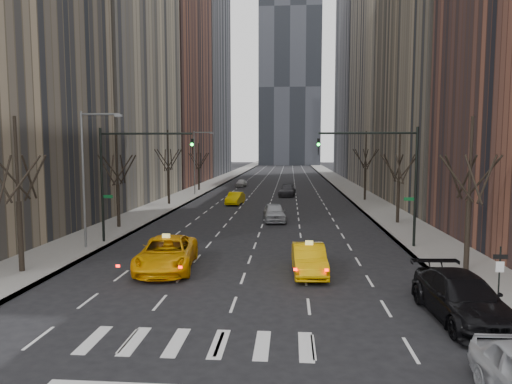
% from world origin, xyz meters
% --- Properties ---
extents(ground, '(400.00, 400.00, 0.00)m').
position_xyz_m(ground, '(0.00, 0.00, 0.00)').
color(ground, black).
rests_on(ground, ground).
extents(sidewalk_left, '(4.50, 320.00, 0.15)m').
position_xyz_m(sidewalk_left, '(-12.25, 70.00, 0.07)').
color(sidewalk_left, slate).
rests_on(sidewalk_left, ground).
extents(sidewalk_right, '(4.50, 320.00, 0.15)m').
position_xyz_m(sidewalk_right, '(12.25, 70.00, 0.07)').
color(sidewalk_right, slate).
rests_on(sidewalk_right, ground).
extents(bld_left_far, '(14.00, 28.00, 44.00)m').
position_xyz_m(bld_left_far, '(-21.50, 66.00, 22.00)').
color(bld_left_far, brown).
rests_on(bld_left_far, ground).
extents(bld_left_deep, '(14.00, 30.00, 60.00)m').
position_xyz_m(bld_left_deep, '(-21.50, 96.00, 30.00)').
color(bld_left_deep, slate).
rests_on(bld_left_deep, ground).
extents(bld_right_far, '(14.00, 28.00, 50.00)m').
position_xyz_m(bld_right_far, '(21.50, 64.00, 25.00)').
color(bld_right_far, tan).
rests_on(bld_right_far, ground).
extents(bld_right_deep, '(14.00, 30.00, 58.00)m').
position_xyz_m(bld_right_deep, '(21.50, 95.00, 29.00)').
color(bld_right_deep, slate).
rests_on(bld_right_deep, ground).
extents(tower_far, '(24.00, 24.00, 120.00)m').
position_xyz_m(tower_far, '(2.00, 170.00, 60.00)').
color(tower_far, black).
rests_on(tower_far, ground).
extents(tree_lw_a, '(3.36, 3.50, 8.28)m').
position_xyz_m(tree_lw_a, '(-12.00, 4.00, 3.88)').
color(tree_lw_a, black).
rests_on(tree_lw_a, ground).
extents(tree_lw_b, '(3.36, 3.50, 7.82)m').
position_xyz_m(tree_lw_b, '(-12.00, 18.00, 3.72)').
color(tree_lw_b, black).
rests_on(tree_lw_b, ground).
extents(tree_lw_c, '(3.36, 3.50, 8.74)m').
position_xyz_m(tree_lw_c, '(-12.00, 34.00, 4.04)').
color(tree_lw_c, black).
rests_on(tree_lw_c, ground).
extents(tree_lw_d, '(3.36, 3.50, 7.36)m').
position_xyz_m(tree_lw_d, '(-12.00, 52.00, 3.56)').
color(tree_lw_d, black).
rests_on(tree_lw_d, ground).
extents(tree_rw_a, '(3.36, 3.50, 8.28)m').
position_xyz_m(tree_rw_a, '(12.00, 6.00, 3.88)').
color(tree_rw_a, black).
rests_on(tree_rw_a, ground).
extents(tree_rw_b, '(3.36, 3.50, 7.82)m').
position_xyz_m(tree_rw_b, '(12.00, 22.00, 3.72)').
color(tree_rw_b, black).
rests_on(tree_rw_b, ground).
extents(tree_rw_c, '(3.36, 3.50, 8.74)m').
position_xyz_m(tree_rw_c, '(12.00, 40.00, 4.04)').
color(tree_rw_c, black).
rests_on(tree_rw_c, ground).
extents(traffic_mast_left, '(6.69, 0.39, 8.00)m').
position_xyz_m(traffic_mast_left, '(-9.11, 12.00, 5.49)').
color(traffic_mast_left, black).
rests_on(traffic_mast_left, ground).
extents(traffic_mast_right, '(6.69, 0.39, 8.00)m').
position_xyz_m(traffic_mast_right, '(9.11, 12.00, 5.49)').
color(traffic_mast_right, black).
rests_on(traffic_mast_right, ground).
extents(streetlight_near, '(2.83, 0.22, 9.00)m').
position_xyz_m(streetlight_near, '(-10.84, 10.00, 5.62)').
color(streetlight_near, slate).
rests_on(streetlight_near, ground).
extents(streetlight_far, '(2.83, 0.22, 9.00)m').
position_xyz_m(streetlight_far, '(-10.84, 45.00, 5.62)').
color(streetlight_far, slate).
rests_on(streetlight_far, ground).
extents(sign_post, '(0.55, 0.06, 2.80)m').
position_xyz_m(sign_post, '(10.60, -1.01, 1.79)').
color(sign_post, black).
rests_on(sign_post, ground).
extents(taxi_suv, '(3.65, 6.71, 1.79)m').
position_xyz_m(taxi_suv, '(-4.42, 5.46, 0.89)').
color(taxi_suv, '#F4A705').
rests_on(taxi_suv, ground).
extents(taxi_sedan, '(1.90, 4.91, 1.59)m').
position_xyz_m(taxi_sedan, '(3.46, 5.10, 0.80)').
color(taxi_sedan, '#D69A04').
rests_on(taxi_sedan, ground).
extents(silver_sedan_ahead, '(2.44, 5.04, 1.66)m').
position_xyz_m(silver_sedan_ahead, '(0.97, 22.67, 0.83)').
color(silver_sedan_ahead, '#A4A7AC').
rests_on(silver_sedan_ahead, ground).
extents(parked_suv_black, '(2.89, 6.30, 1.78)m').
position_xyz_m(parked_suv_black, '(9.20, -1.07, 0.89)').
color(parked_suv_black, black).
rests_on(parked_suv_black, ground).
extents(far_taxi, '(2.04, 4.61, 1.47)m').
position_xyz_m(far_taxi, '(-4.15, 34.99, 0.73)').
color(far_taxi, '#E4BB04').
rests_on(far_taxi, ground).
extents(far_suv_grey, '(2.63, 5.55, 1.56)m').
position_xyz_m(far_suv_grey, '(2.01, 45.10, 0.78)').
color(far_suv_grey, '#2F2E33').
rests_on(far_suv_grey, ground).
extents(far_car_white, '(1.95, 4.04, 1.33)m').
position_xyz_m(far_car_white, '(-6.08, 59.77, 0.67)').
color(far_car_white, beige).
rests_on(far_car_white, ground).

